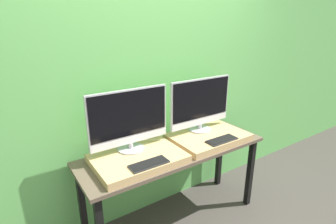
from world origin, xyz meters
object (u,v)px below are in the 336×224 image
Objects in this scene: monitor_left at (129,119)px; monitor_right at (201,104)px; keyboard_left at (149,164)px; keyboard_right at (222,140)px.

monitor_right is (0.73, 0.00, 0.00)m from monitor_left.
keyboard_left is 0.73m from keyboard_right.
monitor_left is at bearing 157.91° from keyboard_right.
monitor_left is 0.73m from monitor_right.
keyboard_left is 0.83m from monitor_right.
keyboard_left is 0.44× the size of monitor_right.
keyboard_left is (0.00, -0.30, -0.25)m from monitor_left.
keyboard_right is at bearing 0.00° from keyboard_left.
monitor_left is 0.83m from keyboard_right.
monitor_right reaches higher than keyboard_right.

